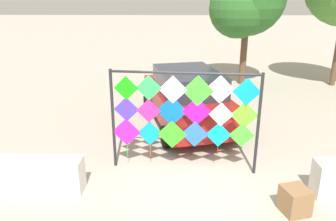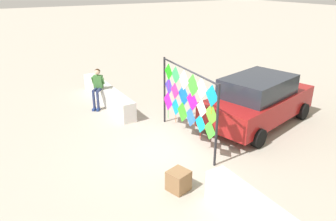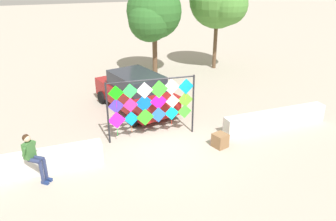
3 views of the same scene
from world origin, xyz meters
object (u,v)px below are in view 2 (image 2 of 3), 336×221
parked_car (258,100)px  cardboard_box_large (179,181)px  seated_vendor (97,85)px  kite_display_rack (187,97)px

parked_car → cardboard_box_large: size_ratio=9.43×
seated_vendor → cardboard_box_large: 6.46m
kite_display_rack → seated_vendor: (-4.30, -1.47, -0.55)m
seated_vendor → cardboard_box_large: seated_vendor is taller
parked_car → cardboard_box_large: 5.04m
cardboard_box_large → seated_vendor: bearing=178.5°
parked_car → seated_vendor: bearing=-135.2°
seated_vendor → parked_car: 6.28m
seated_vendor → parked_car: bearing=44.8°
kite_display_rack → cardboard_box_large: 2.95m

